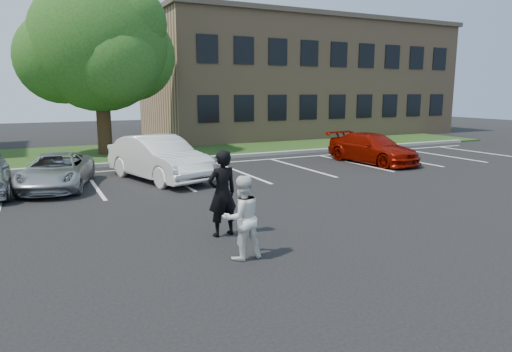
{
  "coord_description": "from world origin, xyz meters",
  "views": [
    {
      "loc": [
        -4.63,
        -8.36,
        3.18
      ],
      "look_at": [
        0.0,
        1.0,
        1.25
      ],
      "focal_mm": 32.0,
      "sensor_mm": 36.0,
      "label": 1
    }
  ],
  "objects_px": {
    "office_building": "(299,79)",
    "car_red_compact": "(372,148)",
    "man_black_suit": "(222,193)",
    "car_silver_minivan": "(56,171)",
    "tree": "(101,47)",
    "man_white_shirt": "(242,218)",
    "car_white_sedan": "(159,158)"
  },
  "relations": [
    {
      "from": "tree",
      "to": "car_red_compact",
      "type": "height_order",
      "value": "tree"
    },
    {
      "from": "office_building",
      "to": "man_white_shirt",
      "type": "relative_size",
      "value": 13.73
    },
    {
      "from": "car_red_compact",
      "to": "man_black_suit",
      "type": "bearing_deg",
      "value": -152.47
    },
    {
      "from": "car_white_sedan",
      "to": "office_building",
      "type": "bearing_deg",
      "value": 27.94
    },
    {
      "from": "tree",
      "to": "man_black_suit",
      "type": "height_order",
      "value": "tree"
    },
    {
      "from": "man_white_shirt",
      "to": "car_red_compact",
      "type": "relative_size",
      "value": 0.36
    },
    {
      "from": "man_black_suit",
      "to": "tree",
      "type": "bearing_deg",
      "value": -96.5
    },
    {
      "from": "office_building",
      "to": "man_white_shirt",
      "type": "bearing_deg",
      "value": -123.71
    },
    {
      "from": "office_building",
      "to": "man_black_suit",
      "type": "height_order",
      "value": "office_building"
    },
    {
      "from": "man_black_suit",
      "to": "man_white_shirt",
      "type": "height_order",
      "value": "man_black_suit"
    },
    {
      "from": "man_black_suit",
      "to": "car_white_sedan",
      "type": "xyz_separation_m",
      "value": [
        0.41,
        7.15,
        -0.16
      ]
    },
    {
      "from": "man_white_shirt",
      "to": "office_building",
      "type": "bearing_deg",
      "value": -126.07
    },
    {
      "from": "office_building",
      "to": "car_red_compact",
      "type": "bearing_deg",
      "value": -108.63
    },
    {
      "from": "office_building",
      "to": "tree",
      "type": "bearing_deg",
      "value": -157.85
    },
    {
      "from": "man_black_suit",
      "to": "car_red_compact",
      "type": "height_order",
      "value": "man_black_suit"
    },
    {
      "from": "car_silver_minivan",
      "to": "car_white_sedan",
      "type": "bearing_deg",
      "value": 14.69
    },
    {
      "from": "tree",
      "to": "man_black_suit",
      "type": "relative_size",
      "value": 4.54
    },
    {
      "from": "office_building",
      "to": "car_red_compact",
      "type": "relative_size",
      "value": 4.89
    },
    {
      "from": "man_black_suit",
      "to": "car_silver_minivan",
      "type": "relative_size",
      "value": 0.46
    },
    {
      "from": "tree",
      "to": "car_white_sedan",
      "type": "relative_size",
      "value": 1.8
    },
    {
      "from": "man_white_shirt",
      "to": "car_white_sedan",
      "type": "height_order",
      "value": "man_white_shirt"
    },
    {
      "from": "tree",
      "to": "man_white_shirt",
      "type": "xyz_separation_m",
      "value": [
        0.06,
        -16.5,
        -4.53
      ]
    },
    {
      "from": "office_building",
      "to": "tree",
      "type": "height_order",
      "value": "tree"
    },
    {
      "from": "car_silver_minivan",
      "to": "car_red_compact",
      "type": "relative_size",
      "value": 0.92
    },
    {
      "from": "office_building",
      "to": "car_red_compact",
      "type": "height_order",
      "value": "office_building"
    },
    {
      "from": "man_white_shirt",
      "to": "car_silver_minivan",
      "type": "height_order",
      "value": "man_white_shirt"
    },
    {
      "from": "car_white_sedan",
      "to": "car_silver_minivan",
      "type": "bearing_deg",
      "value": 163.67
    },
    {
      "from": "man_black_suit",
      "to": "car_silver_minivan",
      "type": "bearing_deg",
      "value": -74.52
    },
    {
      "from": "man_black_suit",
      "to": "car_silver_minivan",
      "type": "xyz_separation_m",
      "value": [
        -3.03,
        7.16,
        -0.38
      ]
    },
    {
      "from": "car_red_compact",
      "to": "office_building",
      "type": "bearing_deg",
      "value": 64.71
    },
    {
      "from": "man_white_shirt",
      "to": "car_silver_minivan",
      "type": "relative_size",
      "value": 0.39
    },
    {
      "from": "man_white_shirt",
      "to": "car_silver_minivan",
      "type": "distance_m",
      "value": 9.11
    }
  ]
}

